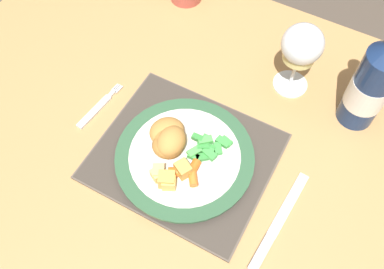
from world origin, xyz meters
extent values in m
plane|color=#4C4238|center=(0.00, 0.00, 0.00)|extent=(6.00, 6.00, 0.00)
cube|color=#AD7F4C|center=(0.00, 0.00, 0.72)|extent=(1.23, 0.82, 0.04)
cube|color=#AD7F4C|center=(-0.56, 0.36, 0.35)|extent=(0.06, 0.06, 0.70)
cube|color=brown|center=(-0.01, -0.07, 0.74)|extent=(0.33, 0.29, 0.01)
cube|color=#3C352E|center=(-0.01, -0.07, 0.75)|extent=(0.32, 0.28, 0.00)
cylinder|color=silver|center=(0.00, -0.08, 0.75)|extent=(0.22, 0.22, 0.01)
cylinder|color=#2D5638|center=(0.00, -0.08, 0.76)|extent=(0.26, 0.26, 0.01)
cylinder|color=silver|center=(0.00, -0.08, 0.77)|extent=(0.21, 0.21, 0.00)
ellipsoid|color=#A87033|center=(-0.04, -0.08, 0.79)|extent=(0.06, 0.06, 0.04)
ellipsoid|color=#B77F3D|center=(-0.05, -0.06, 0.79)|extent=(0.09, 0.09, 0.04)
ellipsoid|color=#A87033|center=(-0.03, -0.09, 0.78)|extent=(0.07, 0.06, 0.04)
ellipsoid|color=#B77F3D|center=(-0.03, -0.08, 0.79)|extent=(0.06, 0.07, 0.05)
cube|color=#338438|center=(0.03, -0.07, 0.77)|extent=(0.03, 0.03, 0.01)
cube|color=green|center=(0.04, -0.06, 0.77)|extent=(0.03, 0.02, 0.01)
cube|color=#338438|center=(0.04, -0.05, 0.77)|extent=(0.02, 0.02, 0.01)
cube|color=#4CA84C|center=(0.02, -0.04, 0.78)|extent=(0.03, 0.03, 0.01)
cube|color=green|center=(0.02, -0.08, 0.77)|extent=(0.02, 0.01, 0.01)
cube|color=#4CA84C|center=(0.01, -0.07, 0.77)|extent=(0.03, 0.03, 0.01)
cube|color=#338438|center=(0.02, -0.05, 0.78)|extent=(0.03, 0.02, 0.01)
cube|color=#338438|center=(0.01, -0.05, 0.78)|extent=(0.02, 0.01, 0.01)
cube|color=green|center=(0.06, -0.02, 0.77)|extent=(0.03, 0.02, 0.01)
cube|color=green|center=(0.04, -0.06, 0.77)|extent=(0.02, 0.01, 0.01)
cube|color=green|center=(0.02, -0.04, 0.78)|extent=(0.01, 0.02, 0.01)
cube|color=green|center=(0.05, -0.03, 0.77)|extent=(0.03, 0.02, 0.01)
cube|color=green|center=(0.05, -0.04, 0.77)|extent=(0.03, 0.03, 0.01)
cylinder|color=orange|center=(0.01, -0.12, 0.78)|extent=(0.04, 0.03, 0.02)
cylinder|color=orange|center=(0.04, -0.12, 0.77)|extent=(0.04, 0.04, 0.02)
cylinder|color=orange|center=(0.03, -0.10, 0.77)|extent=(0.02, 0.03, 0.02)
cube|color=silver|center=(-0.22, -0.07, 0.74)|extent=(0.02, 0.09, 0.01)
cube|color=silver|center=(-0.21, -0.02, 0.74)|extent=(0.01, 0.02, 0.01)
cube|color=silver|center=(-0.21, 0.00, 0.74)|extent=(0.00, 0.02, 0.00)
cube|color=silver|center=(-0.21, 0.00, 0.74)|extent=(0.00, 0.02, 0.00)
cube|color=silver|center=(-0.21, 0.00, 0.74)|extent=(0.00, 0.02, 0.00)
cube|color=silver|center=(-0.22, 0.00, 0.74)|extent=(0.00, 0.02, 0.00)
cube|color=silver|center=(0.21, -0.07, 0.74)|extent=(0.03, 0.14, 0.00)
cube|color=#B2B2B7|center=(0.20, -0.18, 0.74)|extent=(0.02, 0.07, 0.01)
cylinder|color=silver|center=(0.11, 0.19, 0.74)|extent=(0.07, 0.07, 0.00)
cylinder|color=silver|center=(0.11, 0.19, 0.78)|extent=(0.01, 0.01, 0.08)
ellipsoid|color=silver|center=(0.11, 0.19, 0.87)|extent=(0.08, 0.08, 0.08)
cylinder|color=#E0D684|center=(0.11, 0.19, 0.84)|extent=(0.06, 0.06, 0.03)
cylinder|color=navy|center=(0.25, 0.18, 0.83)|extent=(0.07, 0.07, 0.18)
cylinder|color=white|center=(0.25, 0.18, 0.82)|extent=(0.08, 0.08, 0.06)
cube|color=#E5BC66|center=(-0.02, -0.15, 0.78)|extent=(0.03, 0.03, 0.02)
cube|color=gold|center=(0.02, -0.12, 0.78)|extent=(0.04, 0.03, 0.03)
cube|color=#E5BC66|center=(-0.02, -0.14, 0.78)|extent=(0.03, 0.03, 0.02)
cube|color=gold|center=(0.00, -0.15, 0.78)|extent=(0.04, 0.04, 0.03)
cube|color=#DBB256|center=(0.01, -0.15, 0.78)|extent=(0.03, 0.03, 0.02)
camera|label=1|loc=(0.19, -0.41, 1.47)|focal=40.00mm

